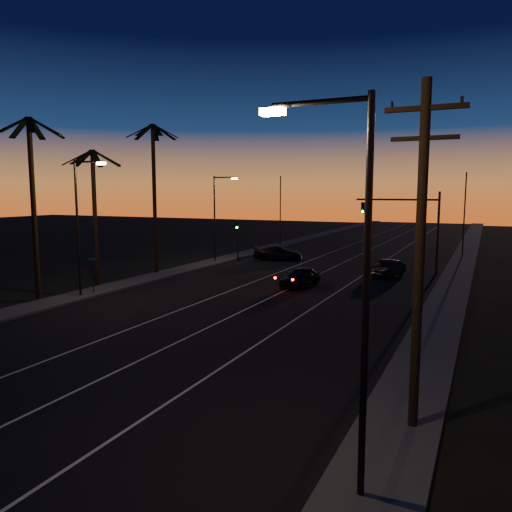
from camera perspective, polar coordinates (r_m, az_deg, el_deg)
The scene contains 21 objects.
road at distance 37.64m, azimuth 3.87°, elevation -3.32°, with size 20.00×170.00×0.01m, color black.
sidewalk_left at distance 42.89m, azimuth -10.24°, elevation -2.01°, with size 2.40×170.00×0.16m, color #353532.
sidewalk_right at distance 35.27m, azimuth 21.15°, elevation -4.41°, with size 2.40×170.00×0.16m, color #353532.
lane_stripe_left at distance 38.80m, azimuth -0.27°, elevation -2.97°, with size 0.12×160.00×0.01m, color silver.
lane_stripe_mid at distance 37.47m, azimuth 4.58°, elevation -3.36°, with size 0.12×160.00×0.01m, color silver.
lane_stripe_right at distance 36.42m, azimuth 9.76°, elevation -3.75°, with size 0.12×160.00×0.01m, color silver.
palm_near at distance 34.33m, azimuth -24.17°, elevation 6.90°, with size 4.25×4.16×11.53m.
palm_mid at distance 38.94m, azimuth -17.99°, elevation 5.94°, with size 4.25×4.16×10.03m.
palm_far at distance 42.93m, azimuth -11.57°, elevation 8.06°, with size 4.25×4.16×12.53m.
streetlight_left_near at distance 34.35m, azimuth -19.42°, elevation 4.20°, with size 2.55×0.26×9.00m.
streetlight_left_far at distance 48.86m, azimuth -4.45°, elevation 5.08°, with size 2.55×0.26×8.50m.
streetlight_right_near at distance 10.96m, azimuth 11.03°, elevation -1.29°, with size 2.55×0.26×9.00m.
street_sign at distance 35.50m, azimuth -18.15°, elevation -1.62°, with size 0.70×0.06×2.60m.
utility_pole at distance 14.72m, azimuth 18.22°, elevation 0.62°, with size 2.20×0.28×10.00m.
signal_mast at distance 45.00m, azimuth 17.14°, elevation 4.24°, with size 7.10×0.41×7.00m.
signal_post at distance 50.17m, azimuth -2.13°, elevation 2.67°, with size 0.28×0.37×4.20m.
far_pole_left at distance 64.34m, azimuth 2.79°, elevation 5.12°, with size 0.14×0.14×9.00m, color black.
far_pole_right at distance 56.63m, azimuth 22.71°, elevation 4.27°, with size 0.14×0.14×9.00m, color black.
lead_car at distance 37.02m, azimuth 5.09°, elevation -2.40°, with size 2.25×4.79×1.41m.
right_car at distance 42.45m, azimuth 14.80°, elevation -1.39°, with size 2.45×4.39×1.37m.
cross_car at distance 51.15m, azimuth 2.50°, elevation 0.34°, with size 5.34×3.12×1.45m.
Camera 1 is at (13.30, -4.53, 6.93)m, focal length 35.00 mm.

